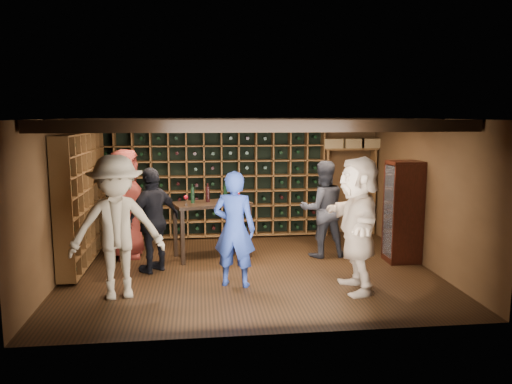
{
  "coord_description": "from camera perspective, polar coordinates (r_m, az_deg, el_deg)",
  "views": [
    {
      "loc": [
        -0.82,
        -7.99,
        2.56
      ],
      "look_at": [
        0.13,
        0.2,
        1.29
      ],
      "focal_mm": 35.0,
      "sensor_mm": 36.0,
      "label": 1
    }
  ],
  "objects": [
    {
      "name": "room_shell",
      "position": [
        8.09,
        -0.81,
        7.79
      ],
      "size": [
        6.0,
        6.0,
        6.0
      ],
      "color": "#4C321A",
      "rests_on": "ground"
    },
    {
      "name": "wine_rack_left",
      "position": [
        9.15,
        -19.22,
        -0.57
      ],
      "size": [
        0.3,
        2.65,
        2.2
      ],
      "color": "brown",
      "rests_on": "ground"
    },
    {
      "name": "display_cabinet",
      "position": [
        9.08,
        16.43,
        -2.39
      ],
      "size": [
        0.55,
        0.5,
        1.75
      ],
      "color": "black",
      "rests_on": "ground"
    },
    {
      "name": "tasting_table",
      "position": [
        9.01,
        -5.09,
        -2.01
      ],
      "size": [
        1.47,
        1.0,
        1.29
      ],
      "rotation": [
        0.0,
        0.0,
        0.27
      ],
      "color": "black",
      "rests_on": "ground"
    },
    {
      "name": "man_grey_suit",
      "position": [
        9.12,
        7.62,
        -1.94
      ],
      "size": [
        0.9,
        0.72,
        1.75
      ],
      "primitive_type": "imported",
      "rotation": [
        0.0,
        0.0,
        3.21
      ],
      "color": "black",
      "rests_on": "ground"
    },
    {
      "name": "crate_shelf",
      "position": [
        10.85,
        10.74,
        3.38
      ],
      "size": [
        1.2,
        0.32,
        2.07
      ],
      "color": "brown",
      "rests_on": "ground"
    },
    {
      "name": "ground",
      "position": [
        8.43,
        -0.74,
        -8.89
      ],
      "size": [
        6.0,
        6.0,
        0.0
      ],
      "primitive_type": "plane",
      "color": "black",
      "rests_on": "ground"
    },
    {
      "name": "guest_red_floral",
      "position": [
        9.27,
        -14.71,
        -1.31
      ],
      "size": [
        0.63,
        0.96,
        1.96
      ],
      "primitive_type": "imported",
      "rotation": [
        0.0,
        0.0,
        1.58
      ],
      "color": "maroon",
      "rests_on": "ground"
    },
    {
      "name": "wine_rack_back",
      "position": [
        10.42,
        -4.93,
        0.97
      ],
      "size": [
        4.65,
        0.3,
        2.2
      ],
      "color": "brown",
      "rests_on": "ground"
    },
    {
      "name": "guest_khaki",
      "position": [
        7.23,
        -15.64,
        -3.92
      ],
      "size": [
        1.43,
        1.0,
        2.02
      ],
      "primitive_type": "imported",
      "rotation": [
        0.0,
        0.0,
        0.2
      ],
      "color": "#7F7158",
      "rests_on": "ground"
    },
    {
      "name": "guest_beige",
      "position": [
        7.4,
        11.55,
        -3.64
      ],
      "size": [
        0.66,
        1.86,
        1.98
      ],
      "primitive_type": "imported",
      "rotation": [
        0.0,
        0.0,
        4.67
      ],
      "color": "#C0A88D",
      "rests_on": "ground"
    },
    {
      "name": "man_blue_shirt",
      "position": [
        7.47,
        -2.49,
        -4.25
      ],
      "size": [
        0.74,
        0.59,
        1.75
      ],
      "primitive_type": "imported",
      "rotation": [
        0.0,
        0.0,
        2.84
      ],
      "color": "navy",
      "rests_on": "ground"
    },
    {
      "name": "guest_woman_black",
      "position": [
        8.32,
        -11.64,
        -3.16
      ],
      "size": [
        1.03,
        1.0,
        1.73
      ],
      "primitive_type": "imported",
      "rotation": [
        0.0,
        0.0,
        3.9
      ],
      "color": "black",
      "rests_on": "ground"
    }
  ]
}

